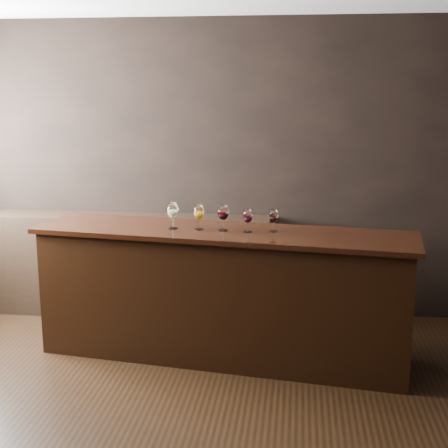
# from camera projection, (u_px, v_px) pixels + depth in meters

# --- Properties ---
(ground) EXTENTS (5.00, 5.00, 0.00)m
(ground) POSITION_uv_depth(u_px,v_px,m) (142.00, 425.00, 4.08)
(ground) COLOR black
(ground) RESTS_ON ground
(room_shell) EXTENTS (5.02, 4.52, 2.81)m
(room_shell) POSITION_uv_depth(u_px,v_px,m) (102.00, 146.00, 3.83)
(room_shell) COLOR black
(room_shell) RESTS_ON ground
(bar_counter) EXTENTS (2.99, 1.02, 1.02)m
(bar_counter) POSITION_uv_depth(u_px,v_px,m) (223.00, 297.00, 5.03)
(bar_counter) COLOR black
(bar_counter) RESTS_ON ground
(bar_top) EXTENTS (3.09, 1.10, 0.04)m
(bar_top) POSITION_uv_depth(u_px,v_px,m) (223.00, 233.00, 4.91)
(bar_top) COLOR black
(bar_top) RESTS_ON bar_counter
(back_bar_shelf) EXTENTS (2.70, 0.40, 0.97)m
(back_bar_shelf) POSITION_uv_depth(u_px,v_px,m) (130.00, 265.00, 6.02)
(back_bar_shelf) COLOR black
(back_bar_shelf) RESTS_ON ground
(glass_white) EXTENTS (0.09, 0.09, 0.21)m
(glass_white) POSITION_uv_depth(u_px,v_px,m) (173.00, 211.00, 4.94)
(glass_white) COLOR white
(glass_white) RESTS_ON bar_top
(glass_amber) EXTENTS (0.09, 0.09, 0.20)m
(glass_amber) POSITION_uv_depth(u_px,v_px,m) (199.00, 213.00, 4.91)
(glass_amber) COLOR white
(glass_amber) RESTS_ON bar_top
(glass_red_a) EXTENTS (0.09, 0.09, 0.21)m
(glass_red_a) POSITION_uv_depth(u_px,v_px,m) (223.00, 213.00, 4.87)
(glass_red_a) COLOR white
(glass_red_a) RESTS_ON bar_top
(glass_red_b) EXTENTS (0.08, 0.08, 0.18)m
(glass_red_b) POSITION_uv_depth(u_px,v_px,m) (248.00, 217.00, 4.82)
(glass_red_b) COLOR white
(glass_red_b) RESTS_ON bar_top
(glass_red_c) EXTENTS (0.07, 0.07, 0.18)m
(glass_red_c) POSITION_uv_depth(u_px,v_px,m) (274.00, 217.00, 4.84)
(glass_red_c) COLOR white
(glass_red_c) RESTS_ON bar_top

